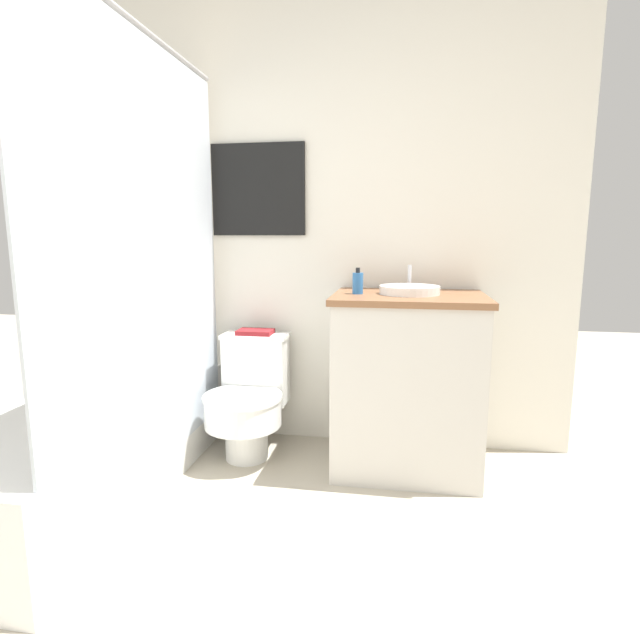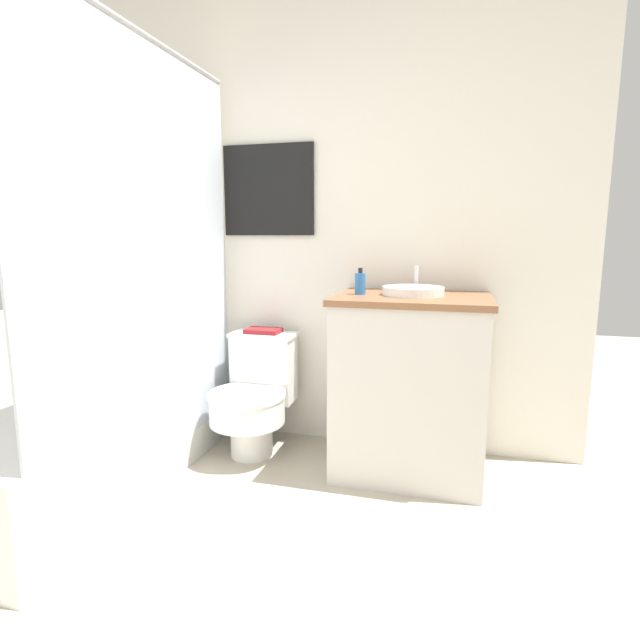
{
  "view_description": "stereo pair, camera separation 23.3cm",
  "coord_description": "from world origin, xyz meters",
  "px_view_note": "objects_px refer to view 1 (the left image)",
  "views": [
    {
      "loc": [
        0.67,
        -0.45,
        1.16
      ],
      "look_at": [
        0.29,
        1.81,
        0.77
      ],
      "focal_mm": 28.0,
      "sensor_mm": 36.0,
      "label": 1
    },
    {
      "loc": [
        0.89,
        -0.4,
        1.16
      ],
      "look_at": [
        0.29,
        1.81,
        0.77
      ],
      "focal_mm": 28.0,
      "sensor_mm": 36.0,
      "label": 2
    }
  ],
  "objects_px": {
    "book_on_tank": "(255,332)",
    "soap_bottle": "(358,283)",
    "toilet": "(249,397)",
    "sink": "(410,290)"
  },
  "relations": [
    {
      "from": "toilet",
      "to": "sink",
      "type": "distance_m",
      "value": 1.01
    },
    {
      "from": "book_on_tank",
      "to": "soap_bottle",
      "type": "bearing_deg",
      "value": -16.41
    },
    {
      "from": "toilet",
      "to": "soap_bottle",
      "type": "relative_size",
      "value": 4.95
    },
    {
      "from": "toilet",
      "to": "book_on_tank",
      "type": "height_order",
      "value": "book_on_tank"
    },
    {
      "from": "soap_bottle",
      "to": "toilet",
      "type": "bearing_deg",
      "value": 176.88
    },
    {
      "from": "toilet",
      "to": "book_on_tank",
      "type": "bearing_deg",
      "value": 90.0
    },
    {
      "from": "toilet",
      "to": "book_on_tank",
      "type": "xyz_separation_m",
      "value": [
        0.0,
        0.14,
        0.33
      ]
    },
    {
      "from": "sink",
      "to": "book_on_tank",
      "type": "relative_size",
      "value": 1.71
    },
    {
      "from": "soap_bottle",
      "to": "book_on_tank",
      "type": "height_order",
      "value": "soap_bottle"
    },
    {
      "from": "toilet",
      "to": "soap_bottle",
      "type": "distance_m",
      "value": 0.84
    }
  ]
}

